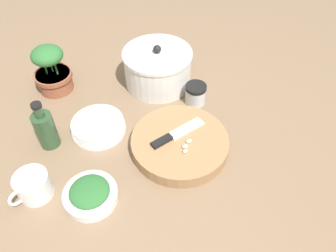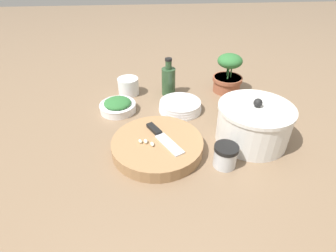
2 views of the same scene
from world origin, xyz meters
TOP-DOWN VIEW (x-y plane):
  - ground_plane at (0.00, 0.00)m, footprint 5.00×5.00m
  - cutting_board at (0.09, -0.03)m, footprint 0.29×0.29m
  - chef_knife at (0.08, -0.02)m, footprint 0.18×0.11m
  - garlic_cloves at (0.10, -0.07)m, footprint 0.04×0.05m
  - herb_bowl at (-0.17, -0.18)m, footprint 0.15×0.15m
  - spice_jar at (0.18, 0.17)m, footprint 0.07×0.07m
  - coffee_mug at (-0.32, -0.14)m, footprint 0.10×0.10m
  - plate_stack at (-0.16, 0.07)m, footprint 0.17×0.17m
  - oil_bottle at (-0.30, 0.04)m, footprint 0.06×0.06m
  - stock_pot at (0.06, 0.29)m, footprint 0.24×0.24m
  - potted_herb at (-0.31, 0.31)m, footprint 0.13×0.13m

SIDE VIEW (x-z plane):
  - ground_plane at x=0.00m, z-range 0.00..0.00m
  - plate_stack at x=-0.16m, z-range 0.00..0.04m
  - cutting_board at x=0.09m, z-range 0.00..0.04m
  - herb_bowl at x=-0.17m, z-range 0.00..0.05m
  - spice_jar at x=0.18m, z-range 0.00..0.07m
  - coffee_mug at x=-0.32m, z-range 0.00..0.07m
  - chef_knife at x=0.08m, z-range 0.04..0.05m
  - garlic_cloves at x=0.10m, z-range 0.04..0.05m
  - oil_bottle at x=-0.30m, z-range -0.02..0.15m
  - stock_pot at x=0.06m, z-range -0.01..0.15m
  - potted_herb at x=-0.31m, z-range -0.01..0.16m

